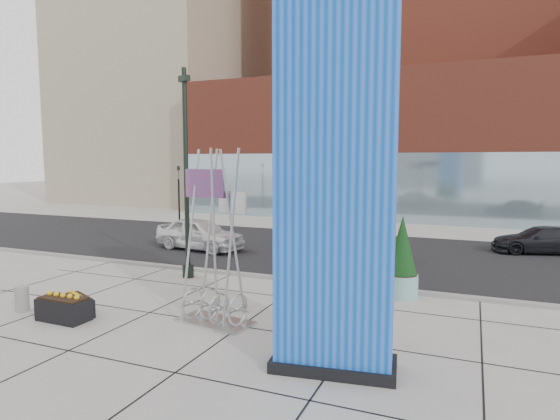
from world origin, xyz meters
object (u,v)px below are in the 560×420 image
at_px(concrete_bollard, 22,299).
at_px(car_white_west, 200,234).
at_px(blue_pylon, 336,171).
at_px(lamp_post, 187,194).
at_px(car_silver_mid, 354,246).
at_px(public_art_sculpture, 215,278).
at_px(overhead_street_sign, 329,181).

height_order(concrete_bollard, car_white_west, car_white_west).
bearing_deg(blue_pylon, lamp_post, 135.06).
relative_size(lamp_post, car_silver_mid, 1.85).
height_order(public_art_sculpture, car_silver_mid, public_art_sculpture).
bearing_deg(public_art_sculpture, car_silver_mid, 89.12).
xyz_separation_m(public_art_sculpture, car_silver_mid, (1.65, 9.28, -0.56)).
xyz_separation_m(blue_pylon, lamp_post, (-7.36, 5.55, -1.03)).
relative_size(lamp_post, overhead_street_sign, 1.80).
bearing_deg(car_silver_mid, blue_pylon, -169.59).
bearing_deg(overhead_street_sign, lamp_post, 175.65).
distance_m(blue_pylon, car_silver_mid, 11.60).
bearing_deg(car_white_west, lamp_post, -143.45).
relative_size(blue_pylon, car_silver_mid, 2.07).
bearing_deg(car_silver_mid, public_art_sculpture, 168.98).
xyz_separation_m(lamp_post, concrete_bollard, (-2.27, -5.33, -2.84)).
xyz_separation_m(lamp_post, public_art_sculpture, (3.54, -4.00, -1.95)).
height_order(public_art_sculpture, car_white_west, public_art_sculpture).
relative_size(overhead_street_sign, car_white_west, 0.93).
bearing_deg(lamp_post, overhead_street_sign, 8.48).
relative_size(public_art_sculpture, concrete_bollard, 6.39).
relative_size(concrete_bollard, overhead_street_sign, 0.17).
bearing_deg(overhead_street_sign, blue_pylon, -85.23).
bearing_deg(public_art_sculpture, lamp_post, 140.67).
bearing_deg(concrete_bollard, lamp_post, 66.91).
distance_m(lamp_post, car_white_west, 6.09).
height_order(public_art_sculpture, concrete_bollard, public_art_sculpture).
distance_m(lamp_post, public_art_sculpture, 5.69).
height_order(concrete_bollard, car_silver_mid, car_silver_mid).
bearing_deg(public_art_sculpture, concrete_bollard, -157.98).
height_order(concrete_bollard, overhead_street_sign, overhead_street_sign).
bearing_deg(car_silver_mid, car_white_west, 91.44).
distance_m(blue_pylon, car_white_west, 14.87).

